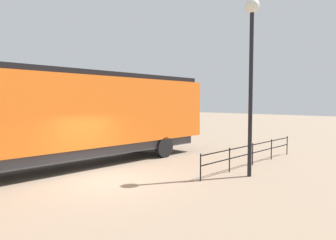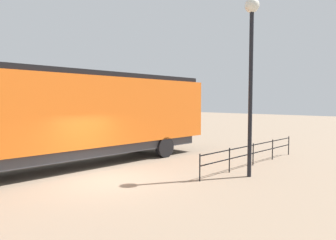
{
  "view_description": "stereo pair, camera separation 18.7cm",
  "coord_description": "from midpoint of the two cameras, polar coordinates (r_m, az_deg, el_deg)",
  "views": [
    {
      "loc": [
        9.49,
        -6.43,
        3.01
      ],
      "look_at": [
        0.29,
        3.0,
        2.19
      ],
      "focal_mm": 31.86,
      "sensor_mm": 36.0,
      "label": 1
    },
    {
      "loc": [
        9.63,
        -6.3,
        3.01
      ],
      "look_at": [
        0.29,
        3.0,
        2.19
      ],
      "focal_mm": 31.86,
      "sensor_mm": 36.0,
      "label": 2
    }
  ],
  "objects": [
    {
      "name": "lamp_post",
      "position": [
        12.43,
        16.06,
        12.86
      ],
      "size": [
        0.56,
        0.56,
        7.01
      ],
      "color": "black",
      "rests_on": "ground_plane"
    },
    {
      "name": "ground_plane",
      "position": [
        11.87,
        -11.1,
        -11.19
      ],
      "size": [
        120.0,
        120.0,
        0.0
      ],
      "primitive_type": "plane",
      "color": "#84705B"
    },
    {
      "name": "platform_fence",
      "position": [
        14.67,
        16.33,
        -5.7
      ],
      "size": [
        0.05,
        7.99,
        1.05
      ],
      "color": "black",
      "rests_on": "ground_plane"
    },
    {
      "name": "locomotive",
      "position": [
        14.23,
        -17.41,
        1.09
      ],
      "size": [
        2.85,
        16.13,
        4.38
      ],
      "color": "orange",
      "rests_on": "ground_plane"
    }
  ]
}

